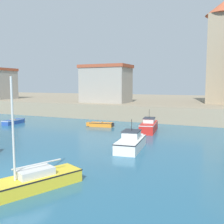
{
  "coord_description": "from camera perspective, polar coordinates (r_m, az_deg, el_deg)",
  "views": [
    {
      "loc": [
        10.61,
        -10.85,
        5.08
      ],
      "look_at": [
        -1.52,
        15.61,
        2.0
      ],
      "focal_mm": 42.0,
      "sensor_mm": 36.0,
      "label": 1
    }
  ],
  "objects": [
    {
      "name": "ground_plane",
      "position": [
        16.01,
        -19.15,
        -12.8
      ],
      "size": [
        200.0,
        200.0,
        0.0
      ],
      "primitive_type": "plane",
      "color": "#28607F"
    },
    {
      "name": "quay_seawall",
      "position": [
        54.2,
        13.28,
        1.65
      ],
      "size": [
        120.0,
        40.0,
        2.18
      ],
      "primitive_type": "cube",
      "color": "gray",
      "rests_on": "ground"
    },
    {
      "name": "dinghy_orange_1",
      "position": [
        31.65,
        -2.49,
        -2.69
      ],
      "size": [
        3.43,
        1.57,
        0.59
      ],
      "color": "orange",
      "rests_on": "ground"
    },
    {
      "name": "sailboat_yellow_2",
      "position": [
        13.47,
        -18.91,
        -14.54
      ],
      "size": [
        3.6,
        6.26,
        5.44
      ],
      "color": "yellow",
      "rests_on": "ground"
    },
    {
      "name": "motorboat_red_3",
      "position": [
        28.73,
        8.05,
        -3.01
      ],
      "size": [
        2.16,
        5.33,
        2.39
      ],
      "color": "red",
      "rests_on": "ground"
    },
    {
      "name": "motorboat_white_4",
      "position": [
        20.81,
        4.22,
        -6.55
      ],
      "size": [
        2.18,
        5.17,
        2.37
      ],
      "color": "white",
      "rests_on": "ground"
    },
    {
      "name": "dinghy_blue_5",
      "position": [
        36.04,
        -20.64,
        -1.96
      ],
      "size": [
        1.31,
        3.53,
        0.64
      ],
      "color": "#284C9E",
      "rests_on": "ground"
    },
    {
      "name": "harbor_shed_far_end",
      "position": [
        42.5,
        -1.34,
        6.21
      ],
      "size": [
        7.85,
        4.91,
        6.0
      ],
      "color": "gray",
      "rests_on": "quay_seawall"
    }
  ]
}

